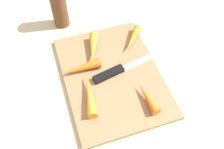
{
  "coord_description": "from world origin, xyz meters",
  "views": [
    {
      "loc": [
        -0.39,
        0.13,
        0.58
      ],
      "look_at": [
        0.0,
        0.0,
        0.01
      ],
      "focal_mm": 40.82,
      "sensor_mm": 36.0,
      "label": 1
    }
  ],
  "objects_px": {
    "carrot_medium": "(93,49)",
    "pepper_grinder": "(59,8)",
    "cutting_board": "(112,76)",
    "carrot_shortest": "(148,98)",
    "carrot_longest": "(89,94)",
    "knife": "(113,73)",
    "carrot_long": "(81,68)",
    "carrot_short": "(132,39)"
  },
  "relations": [
    {
      "from": "knife",
      "to": "carrot_short",
      "type": "xyz_separation_m",
      "value": [
        0.1,
        -0.09,
        0.01
      ]
    },
    {
      "from": "carrot_shortest",
      "to": "carrot_long",
      "type": "relative_size",
      "value": 0.81
    },
    {
      "from": "carrot_medium",
      "to": "carrot_shortest",
      "type": "bearing_deg",
      "value": 41.97
    },
    {
      "from": "carrot_long",
      "to": "carrot_medium",
      "type": "bearing_deg",
      "value": -135.27
    },
    {
      "from": "cutting_board",
      "to": "carrot_shortest",
      "type": "relative_size",
      "value": 3.94
    },
    {
      "from": "carrot_longest",
      "to": "cutting_board",
      "type": "bearing_deg",
      "value": -49.22
    },
    {
      "from": "carrot_long",
      "to": "pepper_grinder",
      "type": "xyz_separation_m",
      "value": [
        0.22,
        0.01,
        0.04
      ]
    },
    {
      "from": "carrot_longest",
      "to": "carrot_medium",
      "type": "xyz_separation_m",
      "value": [
        0.14,
        -0.05,
        0.0
      ]
    },
    {
      "from": "knife",
      "to": "pepper_grinder",
      "type": "height_order",
      "value": "pepper_grinder"
    },
    {
      "from": "knife",
      "to": "carrot_shortest",
      "type": "bearing_deg",
      "value": -73.57
    },
    {
      "from": "cutting_board",
      "to": "carrot_shortest",
      "type": "height_order",
      "value": "carrot_shortest"
    },
    {
      "from": "carrot_longest",
      "to": "carrot_shortest",
      "type": "xyz_separation_m",
      "value": [
        -0.06,
        -0.14,
        -0.0
      ]
    },
    {
      "from": "carrot_medium",
      "to": "cutting_board",
      "type": "bearing_deg",
      "value": 34.36
    },
    {
      "from": "carrot_longest",
      "to": "carrot_medium",
      "type": "bearing_deg",
      "value": -11.18
    },
    {
      "from": "cutting_board",
      "to": "pepper_grinder",
      "type": "xyz_separation_m",
      "value": [
        0.26,
        0.09,
        0.06
      ]
    },
    {
      "from": "carrot_medium",
      "to": "pepper_grinder",
      "type": "bearing_deg",
      "value": -140.9
    },
    {
      "from": "pepper_grinder",
      "to": "carrot_longest",
      "type": "bearing_deg",
      "value": -178.04
    },
    {
      "from": "carrot_long",
      "to": "pepper_grinder",
      "type": "relative_size",
      "value": 0.85
    },
    {
      "from": "cutting_board",
      "to": "carrot_long",
      "type": "xyz_separation_m",
      "value": [
        0.04,
        0.08,
        0.02
      ]
    },
    {
      "from": "carrot_longest",
      "to": "carrot_shortest",
      "type": "relative_size",
      "value": 1.41
    },
    {
      "from": "knife",
      "to": "carrot_long",
      "type": "height_order",
      "value": "carrot_long"
    },
    {
      "from": "carrot_medium",
      "to": "carrot_short",
      "type": "bearing_deg",
      "value": 109.92
    },
    {
      "from": "carrot_longest",
      "to": "carrot_short",
      "type": "relative_size",
      "value": 1.26
    },
    {
      "from": "knife",
      "to": "pepper_grinder",
      "type": "relative_size",
      "value": 1.51
    },
    {
      "from": "carrot_medium",
      "to": "carrot_long",
      "type": "xyz_separation_m",
      "value": [
        -0.06,
        0.05,
        -0.0
      ]
    },
    {
      "from": "carrot_longest",
      "to": "carrot_short",
      "type": "bearing_deg",
      "value": -41.76
    },
    {
      "from": "cutting_board",
      "to": "knife",
      "type": "bearing_deg",
      "value": -96.08
    },
    {
      "from": "carrot_longest",
      "to": "pepper_grinder",
      "type": "distance_m",
      "value": 0.31
    },
    {
      "from": "knife",
      "to": "carrot_long",
      "type": "bearing_deg",
      "value": 143.43
    },
    {
      "from": "knife",
      "to": "carrot_shortest",
      "type": "relative_size",
      "value": 2.19
    },
    {
      "from": "knife",
      "to": "carrot_shortest",
      "type": "distance_m",
      "value": 0.12
    },
    {
      "from": "cutting_board",
      "to": "knife",
      "type": "distance_m",
      "value": 0.01
    },
    {
      "from": "carrot_longest",
      "to": "carrot_medium",
      "type": "distance_m",
      "value": 0.15
    },
    {
      "from": "cutting_board",
      "to": "pepper_grinder",
      "type": "height_order",
      "value": "pepper_grinder"
    },
    {
      "from": "cutting_board",
      "to": "carrot_short",
      "type": "distance_m",
      "value": 0.14
    },
    {
      "from": "carrot_shortest",
      "to": "cutting_board",
      "type": "bearing_deg",
      "value": 23.0
    },
    {
      "from": "cutting_board",
      "to": "carrot_medium",
      "type": "relative_size",
      "value": 3.33
    },
    {
      "from": "cutting_board",
      "to": "carrot_long",
      "type": "distance_m",
      "value": 0.09
    },
    {
      "from": "carrot_longest",
      "to": "carrot_medium",
      "type": "height_order",
      "value": "carrot_medium"
    },
    {
      "from": "carrot_long",
      "to": "carrot_longest",
      "type": "bearing_deg",
      "value": 88.09
    },
    {
      "from": "carrot_medium",
      "to": "carrot_long",
      "type": "height_order",
      "value": "carrot_medium"
    },
    {
      "from": "carrot_long",
      "to": "pepper_grinder",
      "type": "distance_m",
      "value": 0.22
    }
  ]
}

